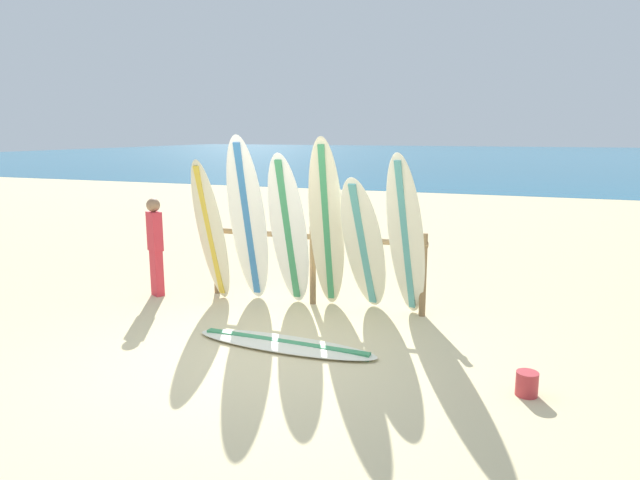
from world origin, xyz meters
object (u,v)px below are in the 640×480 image
Objects in this scene: surfboard_rack at (313,253)px; surfboard_leaning_center_right at (364,246)px; surfboard_leaning_far_left at (211,232)px; surfboard_leaning_center at (327,226)px; sand_bucket at (527,384)px; surfboard_leaning_right at (406,238)px; surfboard_leaning_center_left at (289,232)px; beachgoer_standing at (155,243)px; surfboard_leaning_left at (248,222)px; surfboard_lying_on_sand at (285,344)px.

surfboard_rack is 0.90m from surfboard_leaning_center_right.
surfboard_leaning_far_left is 1.75m from surfboard_leaning_center.
surfboard_leaning_far_left is 1.09× the size of surfboard_leaning_center_right.
surfboard_leaning_center is 10.46× the size of sand_bucket.
surfboard_leaning_center is 1.10m from surfboard_leaning_right.
surfboard_leaning_center_left is at bearing 5.34° from surfboard_leaning_far_left.
beachgoer_standing is (-2.16, -0.11, -0.28)m from surfboard_leaning_center_left.
surfboard_leaning_center_left is at bearing 3.05° from beachgoer_standing.
surfboard_rack is 3.64m from sand_bucket.
surfboard_leaning_right is 3.82m from beachgoer_standing.
surfboard_leaning_left reaches higher than sand_bucket.
surfboard_lying_on_sand is (0.53, -1.38, -1.08)m from surfboard_leaning_center_left.
surfboard_leaning_left reaches higher than surfboard_leaning_center.
surfboard_rack is 1.34× the size of surfboard_leaning_left.
surfboard_leaning_right is at bearing -7.89° from surfboard_leaning_center_right.
beachgoer_standing is at bearing -178.65° from surfboard_leaning_left.
surfboard_rack reaches higher than sand_bucket.
beachgoer_standing is at bearing -169.74° from surfboard_rack.
surfboard_leaning_right is (1.42, -0.35, 0.37)m from surfboard_rack.
surfboard_rack is 1.56× the size of surfboard_leaning_far_left.
surfboard_leaning_right is at bearing -0.97° from surfboard_leaning_center_left.
surfboard_leaning_center_right reaches higher than surfboard_rack.
surfboard_lying_on_sand is (1.12, -1.30, -1.19)m from surfboard_leaning_left.
surfboard_leaning_right is at bearing 1.27° from surfboard_leaning_left.
surfboard_rack is 1.46× the size of surfboard_leaning_right.
surfboard_rack is at bearing 136.35° from surfboard_leaning_center.
surfboard_leaning_center_left is at bearing -177.17° from surfboard_leaning_center_right.
surfboard_leaning_right reaches higher than surfboard_leaning_center_left.
surfboard_leaning_far_left is 2.37m from surfboard_lying_on_sand.
beachgoer_standing reaches higher than sand_bucket.
surfboard_leaning_center_left is 1.48× the size of beachgoer_standing.
surfboard_leaning_left is at bearing 1.35° from beachgoer_standing.
surfboard_leaning_left reaches higher than surfboard_leaning_right.
sand_bucket is (2.13, -1.75, -0.85)m from surfboard_leaning_center_right.
surfboard_leaning_center is at bearing -43.65° from surfboard_rack.
surfboard_leaning_far_left is at bearing 160.06° from sand_bucket.
sand_bucket is (3.79, -1.62, -1.11)m from surfboard_leaning_left.
surfboard_rack is at bearing 16.80° from surfboard_leaning_far_left.
sand_bucket is at bearing -32.93° from surfboard_leaning_center.
beachgoer_standing is at bearing -177.02° from surfboard_leaning_center_right.
sand_bucket is at bearing -19.94° from surfboard_leaning_far_left.
surfboard_leaning_center reaches higher than surfboard_leaning_far_left.
surfboard_leaning_left is 1.62m from beachgoer_standing.
surfboard_leaning_left is (-0.83, -0.40, 0.47)m from surfboard_rack.
surfboard_leaning_far_left is 1.00m from beachgoer_standing.
surfboard_leaning_center is 1.62× the size of beachgoer_standing.
surfboard_lying_on_sand is at bearing 173.09° from sand_bucket.
surfboard_leaning_center_right is 1.79m from surfboard_lying_on_sand.
surfboard_leaning_left is 1.15m from surfboard_leaning_center.
surfboard_rack is at bearing 53.42° from surfboard_leaning_center_left.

